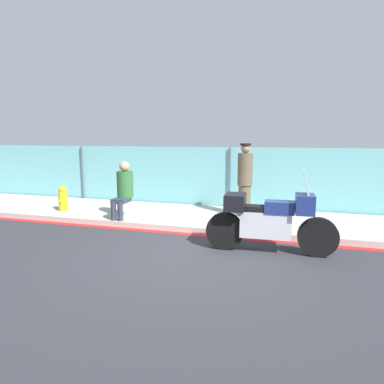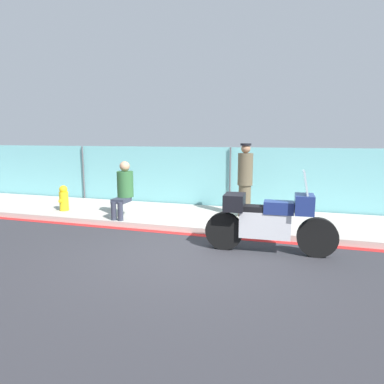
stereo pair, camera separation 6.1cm
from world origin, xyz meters
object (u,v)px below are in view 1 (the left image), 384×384
(motorcycle, at_px, (269,220))
(person_seated_on_curb, at_px, (124,187))
(officer_standing, at_px, (245,179))
(fire_hydrant, at_px, (63,198))

(motorcycle, height_order, person_seated_on_curb, motorcycle)
(officer_standing, distance_m, person_seated_on_curb, 2.99)
(person_seated_on_curb, relative_size, fire_hydrant, 2.01)
(fire_hydrant, bearing_deg, officer_standing, 9.19)
(officer_standing, height_order, fire_hydrant, officer_standing)
(motorcycle, relative_size, officer_standing, 1.30)
(person_seated_on_curb, distance_m, fire_hydrant, 1.98)
(motorcycle, distance_m, officer_standing, 2.42)
(motorcycle, bearing_deg, fire_hydrant, 162.69)
(person_seated_on_curb, bearing_deg, motorcycle, -19.84)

